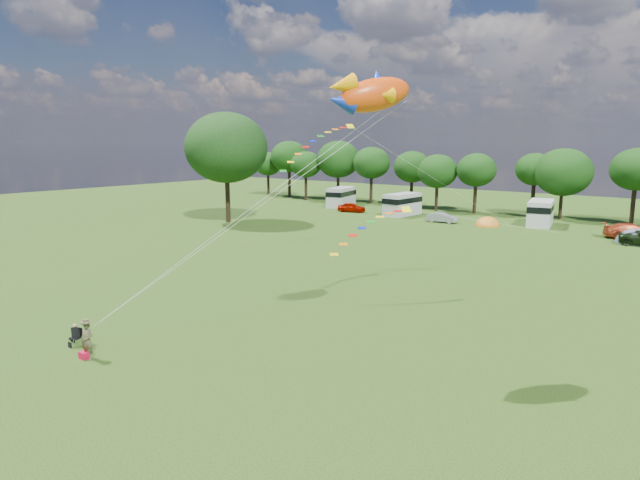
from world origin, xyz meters
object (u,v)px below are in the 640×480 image
Objects in this scene: tent_greyblue at (635,243)px; kite_flyer at (87,340)px; car_b at (442,218)px; tent_orange at (487,226)px; campervan_b at (402,204)px; car_a at (352,207)px; campervan_c at (541,212)px; fish_kite at (369,94)px; car_c at (632,231)px; big_tree at (226,148)px; camp_chair at (76,333)px; campervan_a at (341,196)px.

kite_flyer is (-15.20, -47.65, 0.84)m from tent_greyblue.
car_b reaches higher than tent_orange.
tent_orange is 0.80× the size of tent_greyblue.
campervan_b is 1.56× the size of tent_greyblue.
campervan_c is at bearing -95.26° from car_a.
car_a is at bearing 66.43° from fish_kite.
kite_flyer is (-14.58, -50.11, 0.08)m from car_c.
big_tree reaches higher than car_a.
car_c is at bearing 58.97° from camp_chair.
car_c reaches higher than tent_orange.
campervan_c is (10.08, 5.09, 0.97)m from car_b.
camp_chair is at bearing 176.14° from car_b.
car_c reaches higher than camp_chair.
campervan_a is at bearing 168.78° from tent_orange.
car_a is 1.28× the size of tent_orange.
tent_greyblue is at bearing -112.12° from campervan_a.
kite_flyer is (5.51, -48.48, 0.24)m from car_b.
camp_chair is at bearing 161.98° from campervan_c.
kite_flyer is at bearing -107.69° from tent_greyblue.
campervan_a is 29.30m from campervan_c.
campervan_b reaches higher than tent_greyblue.
campervan_a is at bearing 90.62° from kite_flyer.
kite_flyer is (-4.57, -53.56, -0.73)m from campervan_c.
tent_orange is 2.78× the size of camp_chair.
campervan_a reaches higher than kite_flyer.
campervan_c reaches higher than campervan_b.
tent_orange is at bearing 31.46° from big_tree.
tent_orange is at bearing 75.19° from camp_chair.
car_b is 2.03× the size of kite_flyer.
big_tree is 2.17× the size of campervan_b.
tent_greyblue is at bearing 19.41° from big_tree.
tent_orange is (-4.65, -4.41, -1.57)m from campervan_c.
fish_kite is (36.57, -25.09, 2.66)m from big_tree.
campervan_b is 1.96× the size of tent_orange.
car_b is at bearing 81.63° from camp_chair.
campervan_a reaches higher than car_a.
car_a is at bearing 69.13° from car_c.
campervan_b is 3.57× the size of kite_flyer.
car_c is 2.64m from tent_greyblue.
tent_orange is 15.35m from tent_greyblue.
camp_chair is at bearing -174.02° from car_a.
camp_chair is (-1.82, -48.71, 0.65)m from tent_orange.
car_c is 1.32× the size of fish_kite.
big_tree is 2.08× the size of campervan_a.
campervan_a reaches higher than car_c.
car_c is at bearing 104.13° from tent_greyblue.
car_a is 2.33× the size of kite_flyer.
car_c is 1.65× the size of tent_orange.
car_a is 3.55× the size of camp_chair.
big_tree reaches higher than campervan_c.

